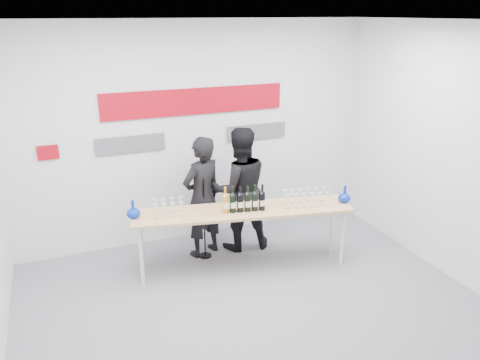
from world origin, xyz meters
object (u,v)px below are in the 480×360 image
object	(u,v)px
presenter_left	(202,197)
mic_stand	(205,227)
presenter_right	(239,189)
tasting_table	(243,214)

from	to	relation	value
presenter_left	mic_stand	distance (m)	0.39
presenter_left	presenter_right	size ratio (longest dim) A/B	0.96
tasting_table	presenter_left	xyz separation A→B (m)	(-0.35, 0.55, 0.07)
presenter_left	tasting_table	bearing A→B (deg)	100.94
presenter_right	mic_stand	bearing A→B (deg)	17.18
mic_stand	tasting_table	bearing A→B (deg)	-73.08
presenter_left	mic_stand	bearing A→B (deg)	62.08
presenter_left	presenter_right	xyz separation A→B (m)	(0.52, 0.00, 0.04)
presenter_left	presenter_right	world-z (taller)	presenter_right
presenter_right	mic_stand	size ratio (longest dim) A/B	1.19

